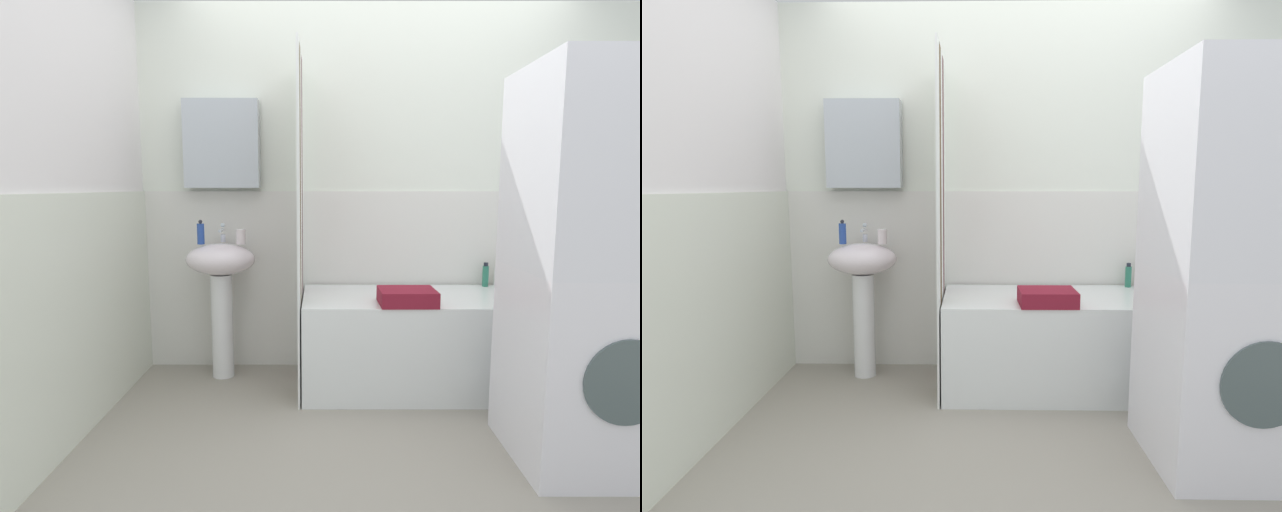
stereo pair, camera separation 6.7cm
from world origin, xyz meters
TOP-DOWN VIEW (x-y plane):
  - ground_plane at (0.00, 0.00)m, footprint 4.80×5.60m
  - wall_back_tiled at (-0.06, 1.26)m, footprint 3.60×0.18m
  - wall_left_tiled at (-1.57, 0.34)m, footprint 0.07×1.81m
  - sink at (-1.00, 1.03)m, footprint 0.44×0.34m
  - faucet at (-1.00, 1.11)m, footprint 0.03×0.12m
  - soap_dispenser at (-1.12, 1.00)m, footprint 0.05×0.05m
  - toothbrush_cup at (-0.87, 1.01)m, footprint 0.06×0.06m
  - bathtub at (0.29, 0.87)m, footprint 1.52×0.70m
  - shower_curtain at (-0.48, 0.87)m, footprint 0.01×0.70m
  - lotion_bottle at (0.95, 1.17)m, footprint 0.05×0.05m
  - shampoo_bottle at (0.82, 1.16)m, footprint 0.06×0.06m
  - body_wash_bottle at (0.73, 1.16)m, footprint 0.04×0.04m
  - towel_folded at (0.12, 0.64)m, footprint 0.32×0.26m
  - washer_dryer_stack at (0.82, 0.03)m, footprint 0.63×0.63m

SIDE VIEW (x-z plane):
  - ground_plane at x=0.00m, z-range -0.04..0.00m
  - bathtub at x=0.29m, z-range 0.00..0.57m
  - towel_folded at x=0.12m, z-range 0.57..0.66m
  - sink at x=-1.00m, z-range 0.20..1.08m
  - shampoo_bottle at x=0.82m, z-range 0.57..0.72m
  - body_wash_bottle at x=0.73m, z-range 0.57..0.73m
  - lotion_bottle at x=0.95m, z-range 0.57..0.76m
  - washer_dryer_stack at x=0.82m, z-range 0.00..1.74m
  - toothbrush_cup at x=-0.87m, z-range 0.87..0.96m
  - faucet at x=-1.00m, z-range 0.87..1.00m
  - soap_dispenser at x=-1.12m, z-range 0.86..1.02m
  - shower_curtain at x=-0.48m, z-range 0.00..2.00m
  - wall_left_tiled at x=-1.57m, z-range -0.08..2.32m
  - wall_back_tiled at x=-0.06m, z-range -0.06..2.34m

